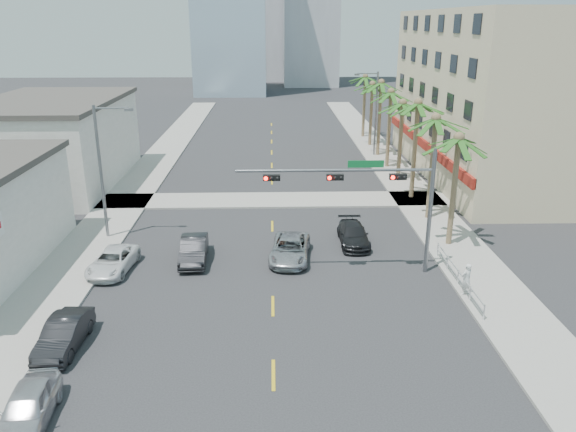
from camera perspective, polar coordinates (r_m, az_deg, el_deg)
The scene contains 25 objects.
ground at distance 26.05m, azimuth -1.52°, elevation -13.31°, with size 260.00×260.00×0.00m, color #262628.
sidewalk_right at distance 45.81m, azimuth 13.56°, elevation 0.96°, with size 4.00×120.00×0.15m, color gray.
sidewalk_left at distance 45.83m, azimuth -16.81°, elevation 0.67°, with size 4.00×120.00×0.15m, color gray.
sidewalk_cross at distance 46.12m, azimuth -1.63°, elevation 1.63°, with size 80.00×4.00×0.15m, color gray.
building_right at distance 56.79m, azimuth 21.53°, elevation 11.33°, with size 15.25×28.00×15.00m.
building_left_far at distance 54.65m, azimuth -22.74°, elevation 6.75°, with size 11.00×18.00×7.20m, color beige.
traffic_signal_mast at distance 31.75m, azimuth 8.85°, elevation 2.63°, with size 11.12×0.54×7.20m.
palm_tree_0 at distance 36.55m, azimuth 16.97°, elevation 7.47°, with size 4.80×4.80×7.80m.
palm_tree_1 at distance 41.37m, azimuth 14.80°, elevation 9.44°, with size 4.80×4.80×8.16m.
palm_tree_2 at distance 46.27m, azimuth 13.07°, elevation 11.00°, with size 4.80×4.80×8.52m.
palm_tree_3 at distance 51.37m, azimuth 11.58°, elevation 11.09°, with size 4.80×4.80×7.80m.
palm_tree_4 at distance 56.36m, azimuth 10.42°, elevation 12.21°, with size 4.80×4.80×8.16m.
palm_tree_5 at distance 61.39m, azimuth 9.45°, elevation 13.14°, with size 4.80×4.80×8.52m.
palm_tree_6 at distance 66.55m, azimuth 8.57°, elevation 13.03°, with size 4.80×4.80×7.80m.
palm_tree_7 at distance 71.62m, azimuth 7.86°, elevation 13.77°, with size 4.80×4.80×8.16m.
streetlight_left at distance 38.67m, azimuth -18.26°, elevation 4.86°, with size 2.55×0.25×9.00m.
streetlight_right at distance 61.62m, azimuth 8.75°, elevation 10.64°, with size 2.55×0.25×9.00m.
guardrail at distance 32.64m, azimuth 16.92°, elevation -5.79°, with size 0.08×8.08×1.00m.
car_parked_near at distance 23.56m, azimuth -24.93°, elevation -17.20°, with size 1.67×4.14×1.41m, color silver.
car_parked_mid at distance 27.64m, azimuth -21.81°, elevation -11.09°, with size 1.47×4.21×1.39m, color black.
car_parked_far at distance 34.67m, azimuth -17.37°, elevation -4.41°, with size 2.09×4.53×1.26m, color white.
car_lane_left at distance 34.92m, azimuth -9.56°, elevation -3.40°, with size 1.56×4.47×1.47m, color black.
car_lane_center at distance 34.69m, azimuth 0.20°, elevation -3.36°, with size 2.29×4.97×1.38m, color #B1B1B6.
car_lane_right at distance 37.29m, azimuth 6.66°, elevation -1.89°, with size 1.84×4.53×1.31m, color black.
pedestrian at distance 31.44m, azimuth 17.67°, elevation -6.12°, with size 0.64×0.42×1.77m, color silver.
Camera 1 is at (0.03, -21.97, 14.00)m, focal length 35.00 mm.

